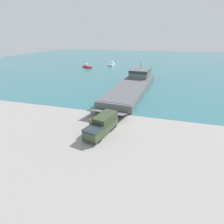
# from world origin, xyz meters

# --- Properties ---
(ground_plane) EXTENTS (240.00, 240.00, 0.00)m
(ground_plane) POSITION_xyz_m (0.00, 0.00, 0.00)
(ground_plane) COLOR gray
(water_surface) EXTENTS (240.00, 180.00, 0.01)m
(water_surface) POSITION_xyz_m (0.00, 94.83, 0.00)
(water_surface) COLOR #336B75
(water_surface) RESTS_ON ground_plane
(landing_craft) EXTENTS (11.52, 41.24, 7.23)m
(landing_craft) POSITION_xyz_m (-1.01, 26.41, 1.70)
(landing_craft) COLOR #56605B
(landing_craft) RESTS_ON ground_plane
(military_truck) EXTENTS (4.17, 8.33, 3.08)m
(military_truck) POSITION_xyz_m (-1.77, -3.93, 1.55)
(military_truck) COLOR #3D4C33
(military_truck) RESTS_ON ground_plane
(soldier_on_ramp) EXTENTS (0.48, 0.32, 1.80)m
(soldier_on_ramp) POSITION_xyz_m (-4.54, -2.64, 1.05)
(soldier_on_ramp) COLOR #6B664C
(soldier_on_ramp) RESTS_ON ground_plane
(moored_boat_a) EXTENTS (2.33, 6.99, 2.27)m
(moored_boat_a) POSITION_xyz_m (-20.92, 69.34, 0.75)
(moored_boat_a) COLOR #B7BABF
(moored_boat_a) RESTS_ON ground_plane
(moored_boat_b) EXTENTS (6.38, 5.22, 2.04)m
(moored_boat_b) POSITION_xyz_m (-31.93, 59.18, 0.68)
(moored_boat_b) COLOR #B22323
(moored_boat_b) RESTS_ON ground_plane
(mooring_bollard) EXTENTS (0.24, 0.24, 0.65)m
(mooring_bollard) POSITION_xyz_m (-6.82, 3.42, 0.36)
(mooring_bollard) COLOR #333338
(mooring_bollard) RESTS_ON ground_plane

